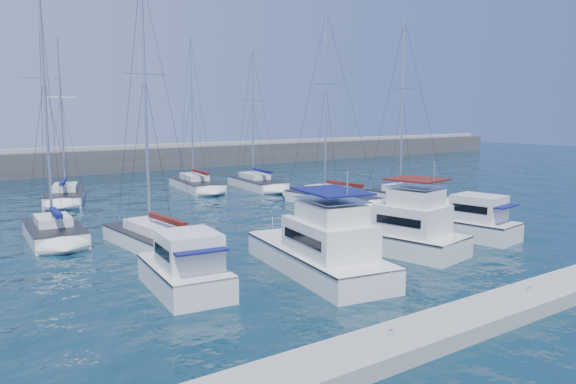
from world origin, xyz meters
TOP-DOWN VIEW (x-y plane):
  - ground at (0.00, 0.00)m, footprint 220.00×220.00m
  - breakwater at (0.00, 52.00)m, footprint 160.00×6.00m
  - dock at (0.00, -11.00)m, footprint 40.00×2.20m
  - dock_cleat_near_port at (-8.00, -11.00)m, footprint 0.16×0.16m
  - dock_cleat_centre at (0.00, -11.00)m, footprint 0.16×0.16m
  - motor_yacht_port_outer at (-10.63, -1.11)m, footprint 3.52×6.03m
  - motor_yacht_port_inner at (-3.99, -2.38)m, footprint 5.11×10.36m
  - motor_yacht_stbd_inner at (2.53, -1.70)m, footprint 4.83×8.03m
  - motor_yacht_stbd_outer at (8.72, -1.63)m, footprint 3.66×6.51m
  - sailboat_mid_a at (-12.98, 12.76)m, footprint 3.63×6.93m
  - sailboat_mid_b at (-8.61, 7.23)m, footprint 3.59×9.16m
  - sailboat_mid_d at (9.87, 13.41)m, footprint 4.06×9.14m
  - sailboat_mid_e at (15.77, 10.32)m, footprint 3.42×7.46m
  - sailboat_back_a at (-8.45, 28.45)m, footprint 5.44×8.88m
  - sailboat_back_b at (4.69, 29.07)m, footprint 4.47×9.76m
  - sailboat_back_c at (10.34, 26.26)m, footprint 4.21×9.29m

SIDE VIEW (x-z plane):
  - ground at x=0.00m, z-range 0.00..0.00m
  - dock at x=0.00m, z-range 0.00..0.60m
  - sailboat_back_c at x=10.34m, z-range -6.77..7.80m
  - sailboat_back_b at x=4.69m, z-range -7.42..8.46m
  - sailboat_back_a at x=-8.45m, z-range -6.86..7.91m
  - sailboat_mid_b at x=-8.61m, z-range -7.58..8.64m
  - sailboat_mid_d at x=9.87m, z-range -7.75..8.81m
  - sailboat_mid_e at x=15.77m, z-range -7.45..8.55m
  - sailboat_mid_a at x=-12.98m, z-range -7.46..8.57m
  - dock_cleat_near_port at x=-8.00m, z-range 0.60..0.85m
  - dock_cleat_centre at x=0.00m, z-range 0.60..0.85m
  - motor_yacht_stbd_outer at x=8.72m, z-range -0.66..2.54m
  - motor_yacht_port_outer at x=-10.63m, z-range -0.66..2.54m
  - breakwater at x=0.00m, z-range -1.17..3.28m
  - motor_yacht_port_inner at x=-3.99m, z-range -1.21..3.48m
  - motor_yacht_stbd_inner at x=2.53m, z-range -1.21..3.48m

